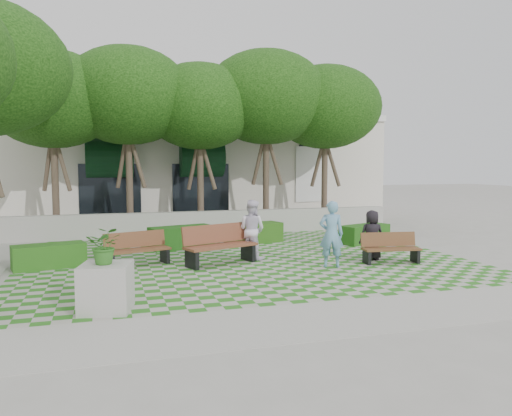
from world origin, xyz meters
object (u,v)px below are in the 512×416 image
object	(u,v)px
person_dark	(372,235)
bench_west	(137,249)
hedge_east	(365,234)
person_blue	(331,234)
hedge_midright	(254,233)
planter_front	(106,277)
hedge_midleft	(182,237)
hedge_west	(49,256)
bench_east	(390,248)
person_white	(252,230)
bench_mid	(219,245)

from	to	relation	value
person_dark	bench_west	bearing A→B (deg)	-0.26
bench_west	hedge_east	bearing A→B (deg)	-5.08
person_blue	hedge_midright	bearing A→B (deg)	-60.74
planter_front	person_dark	world-z (taller)	planter_front
hedge_midright	person_blue	world-z (taller)	person_blue
hedge_midleft	hedge_west	bearing A→B (deg)	-151.33
person_blue	bench_east	bearing A→B (deg)	-158.98
person_blue	person_white	xyz separation A→B (m)	(-1.67, 1.67, -0.03)
bench_east	bench_mid	distance (m)	4.65
hedge_east	bench_mid	bearing A→B (deg)	-159.54
bench_east	hedge_east	xyz separation A→B (m)	(1.04, 3.25, -0.08)
hedge_east	person_white	xyz separation A→B (m)	(-4.49, -1.62, 0.53)
hedge_east	person_white	size ratio (longest dim) A/B	1.07
hedge_midleft	person_blue	xyz separation A→B (m)	(3.30, -4.08, 0.52)
hedge_west	person_white	xyz separation A→B (m)	(5.36, -0.37, 0.53)
person_blue	hedge_east	bearing A→B (deg)	-110.87
bench_mid	bench_west	size ratio (longest dim) A/B	1.19
hedge_west	hedge_midright	bearing A→B (deg)	21.29
person_white	bench_east	bearing A→B (deg)	-160.21
bench_east	person_dark	size ratio (longest dim) A/B	1.15
bench_east	person_dark	bearing A→B (deg)	123.81
hedge_midleft	bench_east	bearing A→B (deg)	-38.49
bench_east	hedge_midleft	world-z (taller)	bench_east
hedge_west	hedge_midleft	bearing A→B (deg)	28.67
hedge_west	planter_front	world-z (taller)	planter_front
hedge_midright	planter_front	size ratio (longest dim) A/B	1.24
person_dark	hedge_midright	bearing A→B (deg)	-50.07
bench_mid	bench_west	xyz separation A→B (m)	(-2.12, 0.47, -0.08)
bench_west	bench_east	bearing A→B (deg)	-30.92
hedge_west	person_blue	xyz separation A→B (m)	(7.04, -2.04, 0.56)
bench_east	person_blue	size ratio (longest dim) A/B	0.93
person_blue	person_white	bearing A→B (deg)	-25.18
hedge_midleft	person_dark	world-z (taller)	person_dark
bench_west	hedge_west	xyz separation A→B (m)	(-2.21, 0.34, -0.12)
bench_west	person_blue	distance (m)	5.13
bench_mid	planter_front	bearing A→B (deg)	-149.30
planter_front	person_dark	distance (m)	7.75
hedge_midright	planter_front	world-z (taller)	planter_front
bench_east	hedge_east	world-z (taller)	bench_east
hedge_midleft	person_dark	bearing A→B (deg)	-36.01
planter_front	person_blue	distance (m)	6.12
bench_east	person_white	size ratio (longest dim) A/B	0.96
hedge_east	hedge_midleft	xyz separation A→B (m)	(-6.12, 0.79, 0.04)
planter_front	person_white	size ratio (longest dim) A/B	0.92
planter_front	person_blue	xyz separation A→B (m)	(5.63, 2.39, 0.24)
hedge_east	hedge_midleft	distance (m)	6.17
planter_front	bench_east	bearing A→B (deg)	18.12
hedge_midright	person_white	size ratio (longest dim) A/B	1.14
hedge_midleft	person_white	world-z (taller)	person_white
planter_front	person_white	world-z (taller)	person_white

